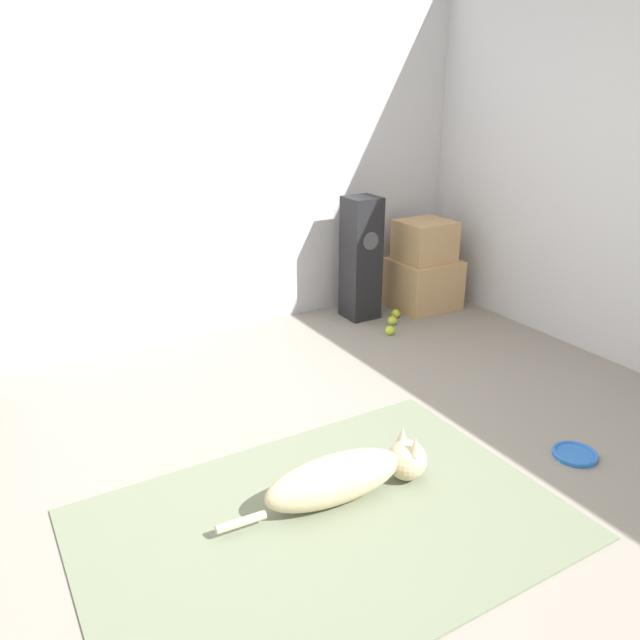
% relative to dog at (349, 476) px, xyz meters
% --- Properties ---
extents(ground_plane, '(12.00, 12.00, 0.00)m').
position_rel_dog_xyz_m(ground_plane, '(-0.34, 0.05, -0.12)').
color(ground_plane, gray).
extents(wall_back, '(8.00, 0.06, 2.55)m').
position_rel_dog_xyz_m(wall_back, '(-0.34, 2.15, 1.15)').
color(wall_back, silver).
rests_on(wall_back, ground_plane).
extents(area_rug, '(1.93, 1.32, 0.01)m').
position_rel_dog_xyz_m(area_rug, '(-0.17, -0.10, -0.12)').
color(area_rug, slate).
rests_on(area_rug, ground_plane).
extents(dog, '(0.99, 0.22, 0.24)m').
position_rel_dog_xyz_m(dog, '(0.00, 0.00, 0.00)').
color(dog, beige).
rests_on(dog, area_rug).
extents(frisbee, '(0.21, 0.21, 0.03)m').
position_rel_dog_xyz_m(frisbee, '(1.12, -0.28, -0.11)').
color(frisbee, blue).
rests_on(frisbee, ground_plane).
extents(cardboard_box_lower, '(0.48, 0.44, 0.39)m').
position_rel_dog_xyz_m(cardboard_box_lower, '(1.83, 1.76, 0.07)').
color(cardboard_box_lower, tan).
rests_on(cardboard_box_lower, ground_plane).
extents(cardboard_box_upper, '(0.39, 0.36, 0.31)m').
position_rel_dog_xyz_m(cardboard_box_upper, '(1.82, 1.76, 0.42)').
color(cardboard_box_upper, tan).
rests_on(cardboard_box_upper, cardboard_box_lower).
extents(floor_speaker, '(0.24, 0.24, 0.91)m').
position_rel_dog_xyz_m(floor_speaker, '(1.28, 1.83, 0.34)').
color(floor_speaker, black).
rests_on(floor_speaker, ground_plane).
extents(tennis_ball_by_boxes, '(0.07, 0.07, 0.07)m').
position_rel_dog_xyz_m(tennis_ball_by_boxes, '(1.39, 1.56, -0.09)').
color(tennis_ball_by_boxes, '#C6E033').
rests_on(tennis_ball_by_boxes, ground_plane).
extents(tennis_ball_near_speaker, '(0.07, 0.07, 0.07)m').
position_rel_dog_xyz_m(tennis_ball_near_speaker, '(1.50, 1.66, -0.09)').
color(tennis_ball_near_speaker, '#C6E033').
rests_on(tennis_ball_near_speaker, ground_plane).
extents(tennis_ball_loose_on_carpet, '(0.07, 0.07, 0.07)m').
position_rel_dog_xyz_m(tennis_ball_loose_on_carpet, '(1.26, 1.41, -0.09)').
color(tennis_ball_loose_on_carpet, '#C6E033').
rests_on(tennis_ball_loose_on_carpet, ground_plane).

